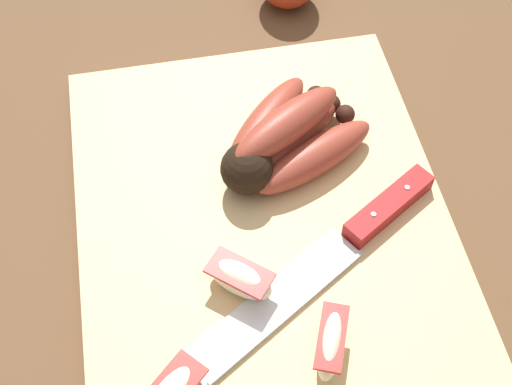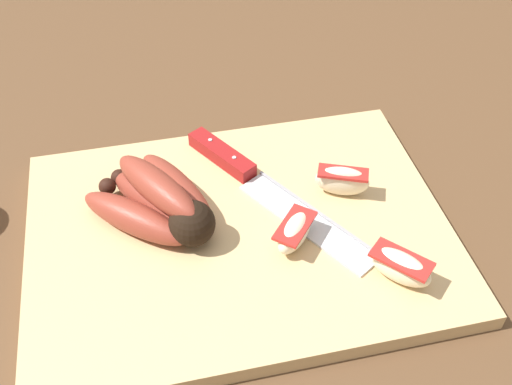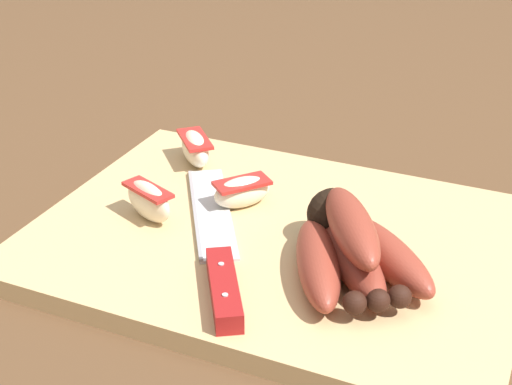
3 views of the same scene
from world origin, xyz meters
name	(u,v)px [view 1 (image 1 of 3)]	position (x,y,z in m)	size (l,w,h in m)	color
ground_plane	(256,234)	(0.00, 0.00, 0.00)	(6.00, 6.00, 0.00)	brown
cutting_board	(266,235)	(-0.01, -0.01, 0.01)	(0.45, 0.34, 0.02)	tan
banana_bunch	(285,140)	(0.07, -0.04, 0.04)	(0.16, 0.16, 0.06)	black
chefs_knife	(352,238)	(-0.04, -0.08, 0.03)	(0.17, 0.25, 0.02)	silver
apple_wedge_middle	(240,278)	(-0.06, 0.03, 0.04)	(0.06, 0.06, 0.03)	#F4E5C1
apple_wedge_far	(331,343)	(-0.13, -0.03, 0.04)	(0.06, 0.04, 0.04)	#F4E5C1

